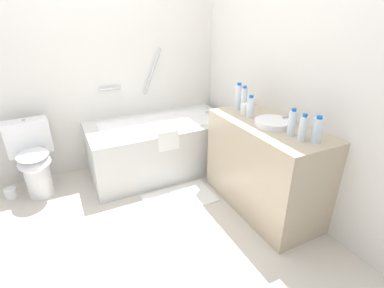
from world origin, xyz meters
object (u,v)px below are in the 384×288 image
object	(u,v)px
water_bottle_3	(317,130)
water_bottle_4	(239,97)
water_bottle_2	(303,128)
water_bottle_5	(251,107)
sink_faucet	(290,119)
toilet	(33,158)
bath_mat	(180,198)
toilet_paper_roll	(11,193)
bathtub	(162,145)
water_bottle_0	(244,100)
drinking_glass_0	(245,109)
sink_basin	(273,123)
water_bottle_1	(292,123)

from	to	relation	value
water_bottle_3	water_bottle_4	distance (m)	0.89
water_bottle_2	water_bottle_5	world-z (taller)	water_bottle_2
sink_faucet	toilet	bearing A→B (deg)	149.35
toilet	water_bottle_2	size ratio (longest dim) A/B	3.65
toilet	bath_mat	xyz separation A→B (m)	(1.22, -0.74, -0.39)
water_bottle_2	toilet_paper_roll	bearing A→B (deg)	143.65
toilet	toilet_paper_roll	bearing A→B (deg)	-98.56
toilet	water_bottle_5	world-z (taller)	water_bottle_5
bathtub	water_bottle_5	bearing A→B (deg)	-58.09
water_bottle_0	bath_mat	xyz separation A→B (m)	(-0.65, 0.06, -0.94)
water_bottle_5	toilet_paper_roll	size ratio (longest dim) A/B	1.82
bathtub	toilet	world-z (taller)	bathtub
toilet_paper_roll	drinking_glass_0	bearing A→B (deg)	-22.97
water_bottle_3	bathtub	bearing A→B (deg)	112.78
toilet	bath_mat	bearing A→B (deg)	53.36
water_bottle_4	sink_basin	bearing A→B (deg)	-89.57
bath_mat	water_bottle_4	bearing A→B (deg)	2.48
toilet_paper_roll	water_bottle_4	bearing A→B (deg)	-18.88
water_bottle_1	water_bottle_3	size ratio (longest dim) A/B	1.06
water_bottle_4	drinking_glass_0	world-z (taller)	water_bottle_4
sink_faucet	bath_mat	bearing A→B (deg)	150.38
sink_basin	bath_mat	size ratio (longest dim) A/B	0.44
bathtub	sink_faucet	xyz separation A→B (m)	(0.76, -1.11, 0.55)
water_bottle_5	bath_mat	xyz separation A→B (m)	(-0.60, 0.22, -0.91)
water_bottle_3	bath_mat	world-z (taller)	water_bottle_3
sink_basin	water_bottle_0	bearing A→B (deg)	89.98
bath_mat	toilet_paper_roll	xyz separation A→B (m)	(-1.49, 0.76, 0.04)
water_bottle_5	bath_mat	distance (m)	1.12
sink_basin	toilet_paper_roll	distance (m)	2.59
water_bottle_5	bath_mat	world-z (taller)	water_bottle_5
bathtub	water_bottle_1	size ratio (longest dim) A/B	7.44
bathtub	toilet_paper_roll	world-z (taller)	bathtub
water_bottle_3	drinking_glass_0	xyz separation A→B (m)	(-0.09, 0.73, -0.04)
bathtub	toilet	distance (m)	1.29
water_bottle_4	toilet_paper_roll	xyz separation A→B (m)	(-2.13, 0.73, -0.90)
water_bottle_4	drinking_glass_0	xyz separation A→B (m)	(-0.03, -0.16, -0.07)
toilet	sink_basin	bearing A→B (deg)	51.70
water_bottle_2	drinking_glass_0	size ratio (longest dim) A/B	2.06
water_bottle_0	water_bottle_2	world-z (taller)	water_bottle_0
water_bottle_0	water_bottle_3	distance (m)	0.81
sink_basin	water_bottle_1	xyz separation A→B (m)	(-0.01, -0.22, 0.07)
drinking_glass_0	water_bottle_1	bearing A→B (deg)	-87.92
sink_basin	bathtub	bearing A→B (deg)	117.53
toilet	water_bottle_4	bearing A→B (deg)	63.73
sink_basin	water_bottle_4	bearing A→B (deg)	90.43
drinking_glass_0	water_bottle_0	bearing A→B (deg)	66.20
water_bottle_2	bath_mat	xyz separation A→B (m)	(-0.63, 0.80, -0.92)
sink_faucet	water_bottle_4	size ratio (longest dim) A/B	0.60
drinking_glass_0	bath_mat	world-z (taller)	drinking_glass_0
sink_basin	water_bottle_2	world-z (taller)	water_bottle_2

